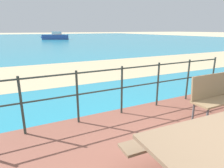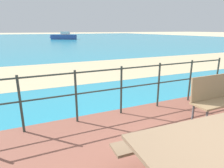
# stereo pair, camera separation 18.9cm
# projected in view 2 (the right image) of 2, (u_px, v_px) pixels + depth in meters

# --- Properties ---
(sea_water) EXTENTS (90.00, 90.00, 0.01)m
(sea_water) POSITION_uv_depth(u_px,v_px,m) (33.00, 39.00, 37.27)
(sea_water) COLOR teal
(sea_water) RESTS_ON ground
(beach_strip) EXTENTS (54.09, 5.92, 0.01)m
(beach_strip) POSITION_uv_depth(u_px,v_px,m) (70.00, 71.00, 8.80)
(beach_strip) COLOR tan
(beach_strip) RESTS_ON ground
(picnic_table) EXTENTS (1.66, 1.52, 0.77)m
(picnic_table) POSITION_uv_depth(u_px,v_px,m) (210.00, 154.00, 1.92)
(picnic_table) COLOR #7A6047
(picnic_table) RESTS_ON patio_paving
(park_bench) EXTENTS (1.51, 0.42, 0.94)m
(park_bench) POSITION_uv_depth(u_px,v_px,m) (223.00, 94.00, 3.81)
(park_bench) COLOR #8C704C
(park_bench) RESTS_ON patio_paving
(railing_fence) EXTENTS (5.94, 0.04, 1.05)m
(railing_fence) POSITION_uv_depth(u_px,v_px,m) (121.00, 85.00, 4.11)
(railing_fence) COLOR #2D3833
(railing_fence) RESTS_ON patio_paving
(boat_near) EXTENTS (4.95, 3.52, 1.48)m
(boat_near) POSITION_uv_depth(u_px,v_px,m) (63.00, 37.00, 36.30)
(boat_near) COLOR #2D478C
(boat_near) RESTS_ON sea_water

